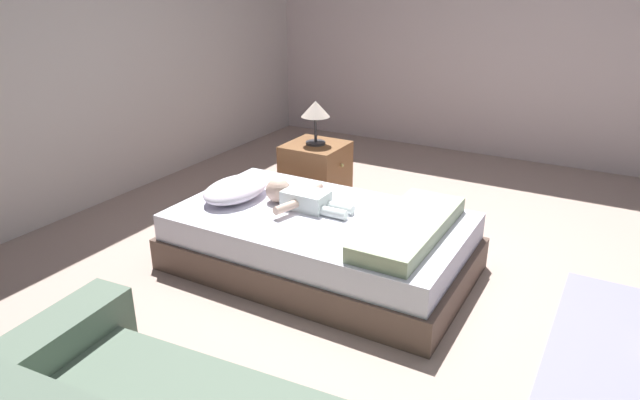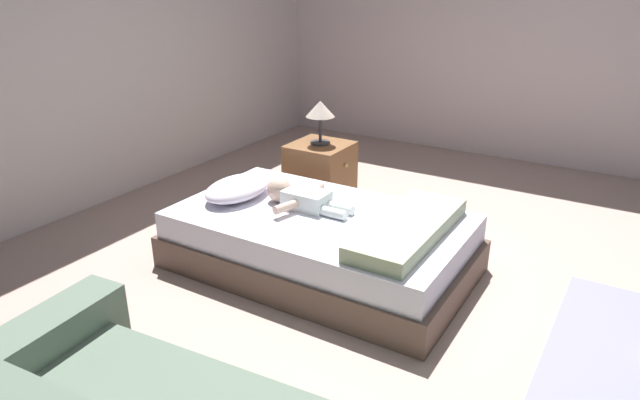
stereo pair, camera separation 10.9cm
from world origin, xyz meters
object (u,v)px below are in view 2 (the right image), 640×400
at_px(nightstand, 320,173).
at_px(lamp, 320,111).
at_px(bed, 320,242).
at_px(baby, 300,197).
at_px(toothbrush, 310,190).
at_px(pillow, 237,188).

bearing_deg(nightstand, lamp, 90.00).
xyz_separation_m(bed, baby, (0.05, 0.19, 0.26)).
distance_m(nightstand, lamp, 0.53).
height_order(baby, lamp, lamp).
xyz_separation_m(bed, toothbrush, (0.31, 0.28, 0.21)).
bearing_deg(bed, lamp, 31.31).
distance_m(baby, toothbrush, 0.28).
height_order(pillow, lamp, lamp).
height_order(bed, toothbrush, toothbrush).
relative_size(bed, nightstand, 3.75).
distance_m(bed, baby, 0.33).
distance_m(baby, nightstand, 1.06).
height_order(pillow, baby, baby).
bearing_deg(bed, baby, 75.65).
height_order(baby, nightstand, baby).
bearing_deg(pillow, toothbrush, -45.96).
relative_size(pillow, nightstand, 1.06).
xyz_separation_m(nightstand, lamp, (0.00, 0.00, 0.53)).
distance_m(baby, lamp, 1.10).
bearing_deg(lamp, bed, -148.69).
height_order(nightstand, lamp, lamp).
distance_m(pillow, lamp, 1.10).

